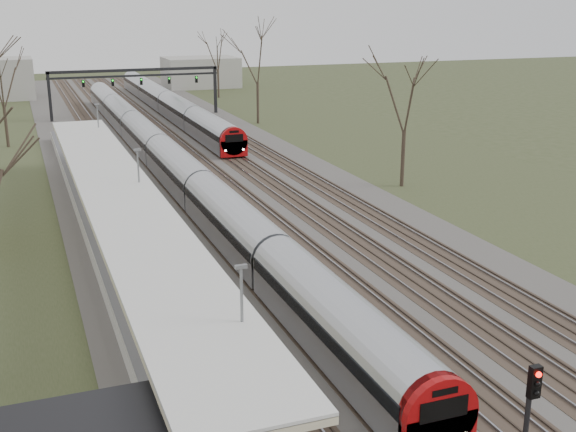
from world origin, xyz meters
The scene contains 9 objects.
track_bed centered at (0.26, 55.00, 0.06)m, with size 24.00×160.00×0.22m.
platform centered at (-9.05, 37.50, 0.50)m, with size 3.50×69.00×1.00m, color #9E9B93.
canopy centered at (-9.05, 32.99, 3.93)m, with size 4.10×50.00×3.11m.
signal_gantry centered at (0.29, 84.99, 4.91)m, with size 21.00×0.59×6.08m.
tree_east_far centered at (14.00, 42.00, 7.29)m, with size 5.00×5.00×10.30m.
train_near centered at (-2.50, 54.95, 1.48)m, with size 2.62×90.21×3.05m.
train_far centered at (4.50, 86.10, 1.48)m, with size 2.62×60.21×3.05m.
passenger centered at (-8.72, 12.52, 1.92)m, with size 0.67×0.44×1.85m, color #334D63.
signal_post centered at (-0.75, 8.31, 2.72)m, with size 0.35×0.45×4.10m.
Camera 1 is at (-13.82, -6.50, 14.02)m, focal length 45.00 mm.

